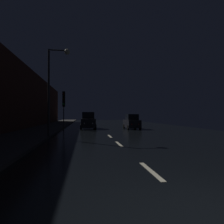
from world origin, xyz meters
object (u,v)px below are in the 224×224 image
car_approaching_headlights (88,121)px  car_parked_right_far (132,122)px  traffic_light_far_left (64,102)px  streetlamp_overhead (55,78)px

car_approaching_headlights → car_parked_right_far: (5.52, -1.23, -0.12)m
traffic_light_far_left → car_parked_right_far: (8.54, -0.42, -2.54)m
car_parked_right_far → streetlamp_overhead: bearing=137.9°
streetlamp_overhead → car_parked_right_far: 12.91m
streetlamp_overhead → car_parked_right_far: bearing=47.9°
traffic_light_far_left → car_parked_right_far: bearing=90.5°
traffic_light_far_left → car_approaching_headlights: 3.96m
car_parked_right_far → car_approaching_headlights: bearing=77.5°
traffic_light_far_left → car_parked_right_far: traffic_light_far_left is taller
traffic_light_far_left → streetlamp_overhead: size_ratio=0.67×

